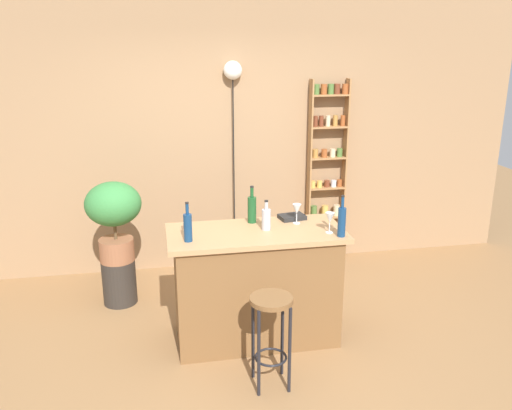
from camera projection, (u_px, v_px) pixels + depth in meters
ground at (263, 356)px, 4.22m from camera, size 12.00×12.00×0.00m
back_wall at (226, 138)px, 5.64m from camera, size 6.40×0.10×2.80m
kitchen_counter at (256, 285)px, 4.36m from camera, size 1.40×0.65×0.94m
bar_stool at (271, 322)px, 3.73m from camera, size 0.30×0.30×0.69m
spice_shelf at (327, 168)px, 5.81m from camera, size 0.42×0.12×2.00m
plant_stool at (119, 281)px, 5.03m from camera, size 0.31×0.31×0.43m
potted_plant at (114, 213)px, 4.83m from camera, size 0.50×0.45×0.75m
bottle_olive_oil at (252, 209)px, 4.39m from camera, size 0.07×0.07×0.31m
bottle_sauce_amber at (266, 219)px, 4.23m from camera, size 0.07×0.07×0.24m
bottle_soda_blue at (342, 221)px, 4.07m from camera, size 0.06×0.06×0.33m
bottle_wine_red at (188, 227)px, 3.98m from camera, size 0.06×0.06×0.30m
wine_glass_left at (297, 210)px, 4.37m from camera, size 0.07×0.07×0.16m
wine_glass_center at (330, 218)px, 4.15m from camera, size 0.07×0.07×0.16m
cookbook at (292, 217)px, 4.50m from camera, size 0.23×0.19×0.03m
pendant_globe_light at (233, 75)px, 5.36m from camera, size 0.19×0.19×2.19m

